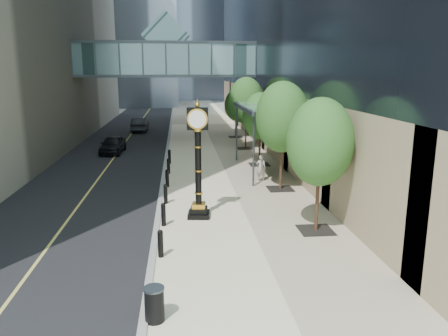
{
  "coord_description": "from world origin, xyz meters",
  "views": [
    {
      "loc": [
        -1.93,
        -13.63,
        6.56
      ],
      "look_at": [
        -0.06,
        4.66,
        2.43
      ],
      "focal_mm": 35.0,
      "sensor_mm": 36.0,
      "label": 1
    }
  ],
  "objects": [
    {
      "name": "curb",
      "position": [
        -3.0,
        40.0,
        0.04
      ],
      "size": [
        0.25,
        180.0,
        0.07
      ],
      "primitive_type": "cube",
      "color": "gray",
      "rests_on": "ground"
    },
    {
      "name": "road",
      "position": [
        -7.0,
        40.0,
        0.01
      ],
      "size": [
        8.0,
        180.0,
        0.02
      ],
      "primitive_type": "cube",
      "color": "black",
      "rests_on": "ground"
    },
    {
      "name": "car_far",
      "position": [
        -6.24,
        34.52,
        0.76
      ],
      "size": [
        1.65,
        4.51,
        1.47
      ],
      "primitive_type": "imported",
      "rotation": [
        0.0,
        0.0,
        3.12
      ],
      "color": "black",
      "rests_on": "road"
    },
    {
      "name": "street_clock",
      "position": [
        -1.15,
        5.22,
        2.29
      ],
      "size": [
        1.07,
        1.07,
        5.15
      ],
      "rotation": [
        0.0,
        0.0,
        -0.11
      ],
      "color": "black",
      "rests_on": "sidewalk"
    },
    {
      "name": "trash_bin",
      "position": [
        -2.7,
        -3.09,
        0.51
      ],
      "size": [
        0.52,
        0.52,
        0.9
      ],
      "primitive_type": "cylinder",
      "rotation": [
        0.0,
        0.0,
        0.0
      ],
      "color": "black",
      "rests_on": "sidewalk"
    },
    {
      "name": "car_near",
      "position": [
        -7.32,
        21.74,
        0.71
      ],
      "size": [
        1.9,
        4.17,
        1.39
      ],
      "primitive_type": "imported",
      "rotation": [
        0.0,
        0.0,
        -0.06
      ],
      "color": "black",
      "rests_on": "road"
    },
    {
      "name": "sidewalk",
      "position": [
        1.0,
        40.0,
        0.03
      ],
      "size": [
        8.0,
        180.0,
        0.06
      ],
      "primitive_type": "cube",
      "color": "beige",
      "rests_on": "ground"
    },
    {
      "name": "entrance_canopy",
      "position": [
        3.48,
        14.0,
        4.19
      ],
      "size": [
        3.0,
        8.0,
        4.38
      ],
      "color": "#383F44",
      "rests_on": "ground"
    },
    {
      "name": "pedestrian",
      "position": [
        2.86,
        11.47,
        0.84
      ],
      "size": [
        0.64,
        0.5,
        1.57
      ],
      "primitive_type": "imported",
      "rotation": [
        0.0,
        0.0,
        2.91
      ],
      "color": "#BBB4AB",
      "rests_on": "sidewalk"
    },
    {
      "name": "street_trees",
      "position": [
        3.6,
        14.99,
        3.81
      ],
      "size": [
        2.9,
        28.47,
        5.97
      ],
      "color": "black",
      "rests_on": "sidewalk"
    },
    {
      "name": "bollard_row",
      "position": [
        -2.7,
        9.0,
        0.51
      ],
      "size": [
        0.2,
        16.2,
        0.9
      ],
      "color": "black",
      "rests_on": "sidewalk"
    },
    {
      "name": "skywalk",
      "position": [
        -3.0,
        28.0,
        7.71
      ],
      "size": [
        17.0,
        4.2,
        5.8
      ],
      "color": "slate",
      "rests_on": "ground"
    },
    {
      "name": "ground",
      "position": [
        0.0,
        0.0,
        0.0
      ],
      "size": [
        320.0,
        320.0,
        0.0
      ],
      "primitive_type": "plane",
      "color": "gray",
      "rests_on": "ground"
    }
  ]
}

